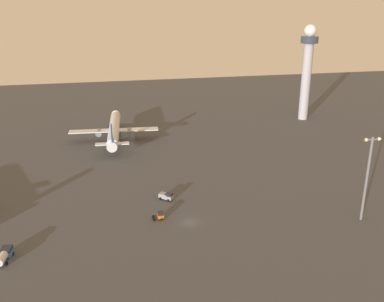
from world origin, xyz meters
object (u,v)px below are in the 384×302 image
Objects in this scene: control_tower at (307,66)px; apron_light_east at (368,173)px; airplane_near_gate at (114,130)px; pushback_tug at (160,215)px; fuel_truck at (4,255)px; maintenance_van at (166,196)px.

control_tower is 1.92× the size of apron_light_east.
airplane_near_gate is 15.15× the size of pushback_tug.
airplane_near_gate is at bearing 80.32° from fuel_truck.
control_tower is 6.75× the size of fuel_truck.
airplane_near_gate is at bearing 126.64° from apron_light_east.
maintenance_van is at bearing 162.58° from pushback_tug.
maintenance_van is (40.35, 22.57, -0.19)m from fuel_truck.
apron_light_east is at bearing -107.21° from control_tower.
fuel_truck is 89.95m from apron_light_east.
apron_light_east reaches higher than fuel_truck.
apron_light_east reaches higher than pushback_tug.
fuel_truck is at bearing -104.45° from airplane_near_gate.
pushback_tug is (8.77, -70.63, -3.45)m from airplane_near_gate.
control_tower is 9.90× the size of maintenance_van.
pushback_tug is 0.47× the size of fuel_truck.
maintenance_van is (-78.59, -73.59, -24.18)m from control_tower.
control_tower is at bearing 72.79° from apron_light_east.
control_tower is at bearing 171.17° from maintenance_van.
airplane_near_gate is at bearing -172.88° from pushback_tug.
apron_light_east is (61.07, -82.11, 8.81)m from airplane_near_gate.
fuel_truck is 46.23m from maintenance_van.
control_tower is 154.82m from fuel_truck.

